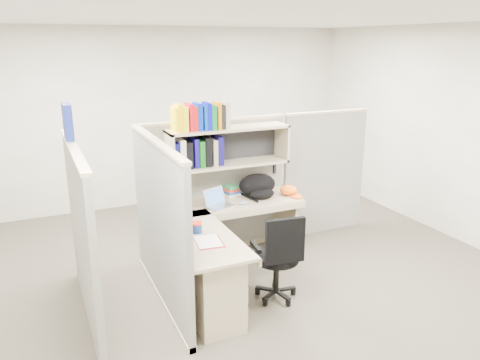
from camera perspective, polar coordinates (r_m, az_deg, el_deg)
name	(u,v)px	position (r m, az deg, el deg)	size (l,w,h in m)	color
ground	(246,283)	(5.11, 0.76, -12.42)	(6.00, 6.00, 0.00)	#3B362D
room_shell	(247,133)	(4.56, 0.83, 5.71)	(6.00, 6.00, 6.00)	#A6A296
cubicle	(197,194)	(5.01, -5.21, -1.77)	(3.79, 1.84, 1.95)	slate
desk	(220,264)	(4.53, -2.43, -10.17)	(1.74, 1.75, 0.73)	gray
laptop	(220,198)	(5.11, -2.44, -2.24)	(0.28, 0.28, 0.20)	#B2B2B7
backpack	(259,186)	(5.44, 2.39, -0.75)	(0.45, 0.35, 0.27)	black
orange_cap	(288,190)	(5.56, 5.93, -1.24)	(0.21, 0.24, 0.11)	orange
snack_canister	(197,227)	(4.48, -5.30, -5.75)	(0.10, 0.10, 0.10)	navy
tissue_box	(182,237)	(4.16, -7.13, -6.86)	(0.13, 0.13, 0.21)	#9D6F59
mouse	(244,203)	(5.22, 0.45, -2.79)	(0.10, 0.07, 0.04)	#7D8CB1
paper_cup	(217,195)	(5.39, -2.81, -1.83)	(0.07, 0.07, 0.10)	white
book_stack	(230,190)	(5.56, -1.23, -1.17)	(0.17, 0.23, 0.11)	slate
loose_paper	(208,241)	(4.29, -3.90, -7.45)	(0.22, 0.29, 0.00)	silver
task_chair	(278,270)	(4.67, 4.63, -10.91)	(0.50, 0.47, 0.92)	black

